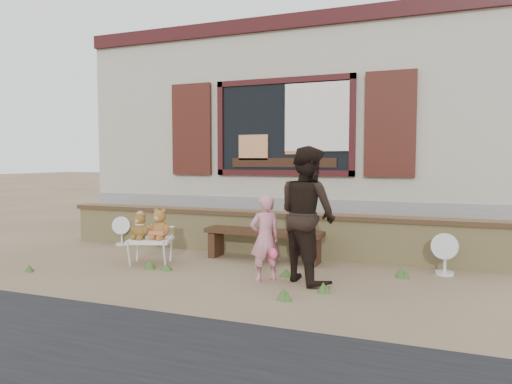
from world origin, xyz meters
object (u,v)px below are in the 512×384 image
at_px(adult, 307,214).
at_px(folding_chair, 151,241).
at_px(bench, 263,238).
at_px(teddy_bear_right, 160,223).
at_px(teddy_bear_left, 140,225).
at_px(child, 265,238).

bearing_deg(adult, folding_chair, 35.51).
distance_m(bench, adult, 1.36).
height_order(bench, adult, adult).
bearing_deg(teddy_bear_right, adult, -24.38).
distance_m(teddy_bear_left, child, 1.97).
relative_size(teddy_bear_right, adult, 0.27).
bearing_deg(folding_chair, bench, 8.64).
relative_size(bench, folding_chair, 2.47).
height_order(teddy_bear_right, child, child).
relative_size(folding_chair, adult, 0.44).
bearing_deg(folding_chair, teddy_bear_left, 180.00).
xyz_separation_m(bench, teddy_bear_left, (-1.56, -0.81, 0.22)).
xyz_separation_m(teddy_bear_left, adult, (2.45, -0.09, 0.27)).
relative_size(bench, child, 1.70).
xyz_separation_m(teddy_bear_left, child, (1.96, -0.24, -0.03)).
relative_size(bench, adult, 1.08).
relative_size(teddy_bear_left, child, 0.37).
relative_size(folding_chair, teddy_bear_left, 1.88).
distance_m(folding_chair, adult, 2.38).
relative_size(bench, teddy_bear_right, 4.07).
bearing_deg(teddy_bear_left, folding_chair, -0.00).
height_order(folding_chair, teddy_bear_right, teddy_bear_right).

